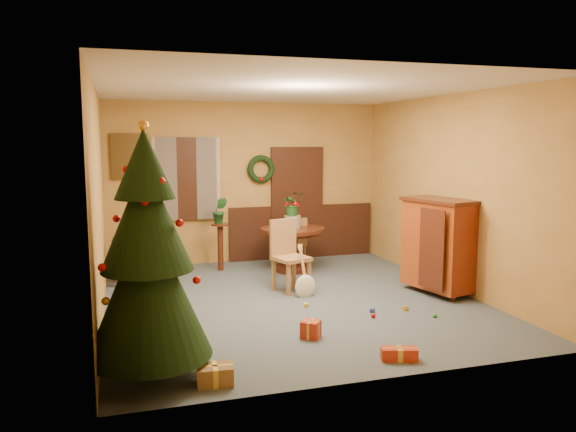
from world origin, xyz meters
name	(u,v)px	position (x,y,z in m)	size (l,w,h in m)	color
room_envelope	(259,201)	(0.21, 2.70, 1.12)	(5.50, 5.50, 5.50)	#333F4A
dining_table	(292,241)	(0.54, 1.68, 0.52)	(1.09, 1.09, 0.75)	black
urn	(292,222)	(0.54, 1.68, 0.85)	(0.28, 0.28, 0.21)	slate
centerpiece_plant	(293,204)	(0.54, 1.68, 1.16)	(0.37, 0.32, 0.41)	#1E4C23
chair_near	(288,253)	(0.11, 0.53, 0.57)	(0.58, 0.58, 1.06)	#9A643D
chair_far	(294,241)	(0.66, 1.94, 0.47)	(0.46, 0.46, 0.88)	#9A643D
guitar	(305,272)	(0.24, 0.10, 0.36)	(0.31, 0.14, 0.72)	#F8ECCE
plant_stand	(220,241)	(-0.62, 2.10, 0.51)	(0.31, 0.31, 0.81)	black
stand_plant	(220,211)	(-0.62, 2.10, 1.04)	(0.25, 0.20, 0.45)	#19471E
christmas_tree	(147,259)	(-2.03, -2.06, 1.14)	(1.17, 1.17, 2.40)	#382111
writing_desk	(140,249)	(-1.97, 1.57, 0.54)	(0.84, 0.45, 0.72)	black
sideboard	(438,243)	(2.15, -0.27, 0.75)	(0.82, 1.19, 1.39)	#5C100A
gift_a	(215,375)	(-1.48, -2.40, 0.09)	(0.35, 0.27, 0.18)	brown
gift_b	(311,329)	(-0.24, -1.50, 0.10)	(0.27, 0.27, 0.20)	#A12815
gift_c	(170,338)	(-1.78, -1.25, 0.07)	(0.32, 0.31, 0.15)	brown
gift_d	(399,354)	(0.41, -2.39, 0.06)	(0.39, 0.25, 0.13)	#A12815
toy_a	(372,310)	(0.84, -0.85, 0.03)	(0.08, 0.05, 0.05)	navy
toy_b	(435,315)	(1.50, -1.28, 0.03)	(0.06, 0.06, 0.06)	green
toy_c	(306,305)	(0.09, -0.37, 0.03)	(0.08, 0.05, 0.05)	gold
toy_d	(373,316)	(0.75, -1.06, 0.03)	(0.06, 0.06, 0.06)	#AB0B0C
toy_e	(405,309)	(1.29, -0.90, 0.03)	(0.08, 0.05, 0.05)	gold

